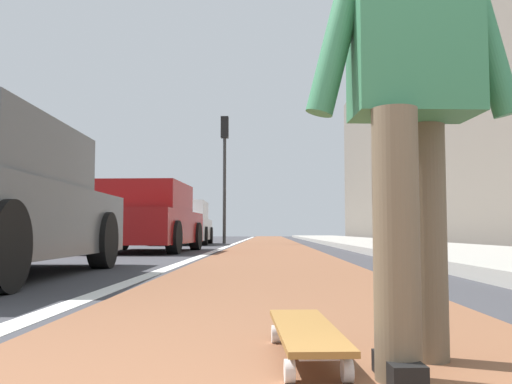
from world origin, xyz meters
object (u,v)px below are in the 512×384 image
(skater_person, at_px, (412,82))
(traffic_light, at_px, (225,156))
(skateboard, at_px, (306,333))
(parked_car_far, at_px, (182,224))
(parked_car_mid, at_px, (145,219))

(skater_person, relative_size, traffic_light, 0.35)
(skater_person, bearing_deg, skateboard, 66.62)
(skateboard, height_order, skater_person, skater_person)
(skateboard, height_order, traffic_light, traffic_light)
(parked_car_far, bearing_deg, parked_car_mid, -177.91)
(parked_car_mid, bearing_deg, traffic_light, -7.37)
(skater_person, relative_size, parked_car_far, 0.38)
(skateboard, distance_m, skater_person, 0.92)
(parked_car_far, bearing_deg, skateboard, -169.87)
(skater_person, height_order, traffic_light, traffic_light)
(skateboard, bearing_deg, parked_car_far, 10.13)
(skater_person, bearing_deg, traffic_light, 6.31)
(skater_person, height_order, parked_car_far, skater_person)
(parked_car_mid, bearing_deg, skateboard, -164.66)
(parked_car_mid, bearing_deg, skater_person, -163.12)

